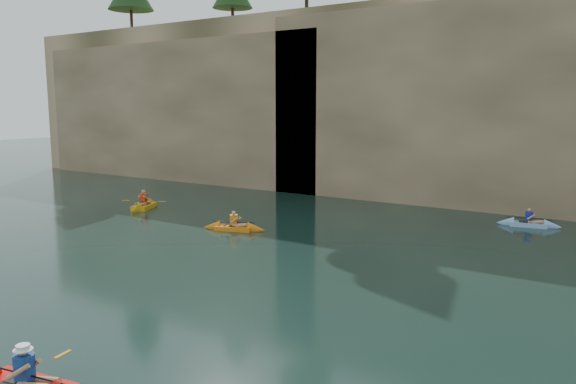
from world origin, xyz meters
The scene contains 9 objects.
ground centered at (0.00, 0.00, 0.00)m, with size 160.00×160.00×0.00m, color black.
cliff centered at (0.00, 30.00, 6.00)m, with size 70.00×16.00×12.00m, color tan.
cliff_slab_west centered at (-20.00, 22.60, 5.28)m, with size 26.00×2.40×10.56m, color tan.
cliff_slab_center centered at (2.00, 22.60, 5.70)m, with size 24.00×2.40×11.40m, color tan.
sea_cave_west centered at (-18.00, 21.95, 2.00)m, with size 4.50×1.00×4.00m, color black.
sea_cave_center centered at (-4.00, 21.95, 1.60)m, with size 3.50×1.00×3.20m, color black.
kayaker_orange centered at (-5.01, 10.85, 0.14)m, with size 2.94×2.08×1.09m.
kayaker_yellow centered at (-12.49, 12.39, 0.16)m, with size 2.32×3.15×1.28m.
kayaker_ltblue_mid centered at (5.88, 19.00, 0.13)m, with size 2.88×2.12×1.07m.
Camera 1 is at (10.56, -8.37, 5.52)m, focal length 35.00 mm.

